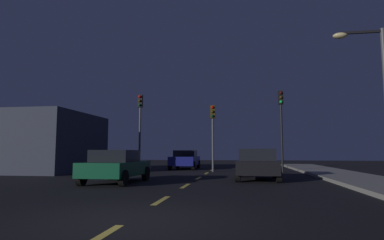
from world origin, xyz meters
name	(u,v)px	position (x,y,z in m)	size (l,w,h in m)	color
ground_plane	(188,184)	(0.00, 7.00, 0.00)	(80.00, 80.00, 0.00)	black
lane_stripe_nearest	(101,237)	(0.00, -1.20, 0.00)	(0.16, 1.60, 0.01)	#EACC4C
lane_stripe_second	(161,200)	(0.00, 2.60, 0.00)	(0.16, 1.60, 0.01)	#EACC4C
lane_stripe_third	(186,186)	(0.00, 6.40, 0.00)	(0.16, 1.60, 0.01)	#EACC4C
lane_stripe_fourth	(198,178)	(0.00, 10.20, 0.00)	(0.16, 1.60, 0.01)	#EACC4C
lane_stripe_fifth	(207,173)	(0.00, 14.00, 0.00)	(0.16, 1.60, 0.01)	#EACC4C
lane_stripe_sixth	(212,170)	(0.00, 17.80, 0.00)	(0.16, 1.60, 0.01)	#EACC4C
traffic_signal_left	(140,118)	(-4.89, 15.51, 3.74)	(0.32, 0.38, 5.39)	#4C4C51
traffic_signal_center	(213,125)	(0.27, 15.51, 3.18)	(0.32, 0.38, 4.51)	#4C4C51
traffic_signal_right	(281,115)	(4.81, 15.51, 3.73)	(0.32, 0.38, 5.37)	black
car_stopped_ahead	(258,164)	(2.93, 9.61, 0.75)	(2.11, 4.05, 1.47)	black
car_adjacent_lane	(116,166)	(-3.16, 7.13, 0.72)	(1.97, 3.95, 1.40)	#0F4C2D
car_oncoming_far	(185,159)	(-2.19, 18.63, 0.75)	(2.01, 4.20, 1.45)	navy
street_lamp_right	(377,88)	(7.46, 7.22, 3.82)	(1.97, 0.36, 6.21)	#4C4C51
storefront_left	(54,143)	(-10.32, 13.75, 1.95)	(4.64, 6.97, 3.89)	#333847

